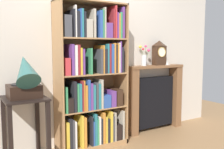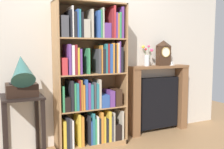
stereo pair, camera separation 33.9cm
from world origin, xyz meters
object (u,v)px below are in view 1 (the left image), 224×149
Objects in this scene: gramophone at (25,78)px; mantel_clock at (159,53)px; bookshelf at (92,82)px; side_table_left at (25,116)px; fireplace_mantel at (154,98)px; flower_vase at (144,58)px; teacup_with_saucer at (165,63)px.

gramophone is 1.40× the size of mantel_clock.
gramophone is (-0.87, -0.14, 0.12)m from bookshelf.
side_table_left is 1.97× the size of mantel_clock.
gramophone is at bearing -173.13° from fireplace_mantel.
fireplace_mantel is (2.02, 0.24, -0.47)m from gramophone.
side_table_left is 2.02m from fireplace_mantel.
flower_vase reaches higher than teacup_with_saucer.
fireplace_mantel is 0.58m from teacup_with_saucer.
mantel_clock is 0.31m from flower_vase.
flower_vase is at bearing 7.24° from gramophone.
teacup_with_saucer is (2.22, 0.23, 0.08)m from gramophone.
mantel_clock is at bearing -15.20° from fireplace_mantel.
side_table_left is at bearing -176.03° from teacup_with_saucer.
teacup_with_saucer is at bearing 5.83° from gramophone.
side_table_left is 0.74× the size of fireplace_mantel.
side_table_left is 1.89m from flower_vase.
fireplace_mantel is 0.72m from mantel_clock.
fireplace_mantel is 6.86× the size of teacup_with_saucer.
side_table_left is at bearing -175.06° from flower_vase.
fireplace_mantel is at bearing 6.87° from gramophone.
flower_vase is (0.92, 0.09, 0.30)m from bookshelf.
bookshelf is at bearing -175.98° from mantel_clock.
mantel_clock is (1.22, 0.09, 0.37)m from bookshelf.
gramophone is (0.00, -0.07, 0.43)m from side_table_left.
teacup_with_saucer is at bearing 3.97° from side_table_left.
mantel_clock reaches higher than teacup_with_saucer.
teacup_with_saucer is (0.43, -0.00, -0.10)m from flower_vase.
teacup_with_saucer is (2.22, 0.15, 0.51)m from side_table_left.
teacup_with_saucer is at bearing 1.19° from mantel_clock.
fireplace_mantel is at bearing 5.20° from bookshelf.
fireplace_mantel reaches higher than side_table_left.
gramophone is at bearing -170.95° from bookshelf.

